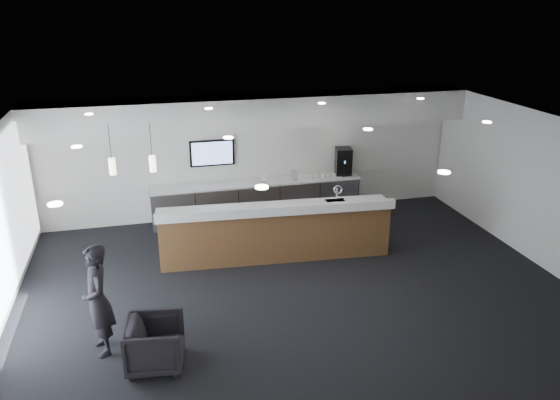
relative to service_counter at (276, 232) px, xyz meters
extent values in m
plane|color=black|center=(0.07, -1.47, -0.58)|extent=(10.00, 10.00, 0.00)
cube|color=black|center=(0.07, -1.47, 2.42)|extent=(10.00, 8.00, 0.02)
cube|color=silver|center=(0.07, 2.53, 0.92)|extent=(10.00, 0.02, 3.00)
cube|color=silver|center=(5.07, -1.47, 0.92)|extent=(0.02, 8.00, 3.00)
cube|color=silver|center=(0.07, 2.08, 2.07)|extent=(10.00, 0.90, 0.70)
cube|color=silver|center=(0.07, 2.50, 1.02)|extent=(9.80, 0.06, 1.40)
cube|color=gray|center=(0.07, 2.17, -0.13)|extent=(5.00, 0.60, 0.90)
cube|color=silver|center=(0.07, 2.17, 0.35)|extent=(5.06, 0.66, 0.05)
cylinder|color=silver|center=(-1.93, 1.85, -0.08)|extent=(0.60, 0.02, 0.02)
cylinder|color=silver|center=(-0.93, 1.85, -0.08)|extent=(0.60, 0.02, 0.02)
cylinder|color=silver|center=(0.07, 1.85, -0.08)|extent=(0.60, 0.02, 0.02)
cylinder|color=silver|center=(1.07, 1.85, -0.08)|extent=(0.60, 0.02, 0.02)
cylinder|color=silver|center=(2.07, 1.85, -0.08)|extent=(0.60, 0.02, 0.02)
cube|color=black|center=(-0.93, 2.44, 1.07)|extent=(1.05, 0.07, 0.62)
cube|color=blue|center=(-0.93, 2.40, 1.07)|extent=(0.95, 0.01, 0.54)
cylinder|color=#FFF2C6|center=(-2.33, -0.67, 1.67)|extent=(0.12, 0.12, 0.30)
cylinder|color=#FFF2C6|center=(-3.03, -0.67, 1.67)|extent=(0.12, 0.12, 0.30)
cube|color=brown|center=(0.00, 0.01, -0.05)|extent=(4.71, 1.00, 1.05)
cube|color=silver|center=(0.00, 0.01, 0.50)|extent=(4.79, 1.09, 0.06)
cube|color=silver|center=(-0.03, -0.36, 0.59)|extent=(4.75, 0.48, 0.18)
cylinder|color=silver|center=(1.30, 0.01, 0.67)|extent=(0.04, 0.04, 0.28)
torus|color=silver|center=(1.30, -0.05, 0.81)|extent=(0.19, 0.04, 0.19)
cube|color=black|center=(2.27, 2.21, 0.70)|extent=(0.45, 0.49, 0.66)
cube|color=silver|center=(2.27, 1.98, 0.38)|extent=(0.24, 0.12, 0.02)
cube|color=white|center=(0.22, 2.09, 0.48)|extent=(0.16, 0.04, 0.21)
cube|color=white|center=(0.95, 2.04, 0.51)|extent=(0.20, 0.08, 0.27)
imported|color=black|center=(-2.53, -3.03, -0.20)|extent=(0.92, 0.90, 0.75)
imported|color=black|center=(-3.31, -2.46, 0.30)|extent=(0.56, 0.72, 1.75)
imported|color=white|center=(1.97, 2.07, 0.42)|extent=(0.09, 0.09, 0.09)
imported|color=white|center=(1.83, 2.07, 0.42)|extent=(0.13, 0.13, 0.09)
imported|color=white|center=(1.69, 2.07, 0.42)|extent=(0.11, 0.11, 0.09)
imported|color=white|center=(1.55, 2.07, 0.42)|extent=(0.12, 0.12, 0.09)
imported|color=white|center=(1.41, 2.07, 0.42)|extent=(0.13, 0.13, 0.09)
camera|label=1|loc=(-2.42, -9.93, 4.50)|focal=35.00mm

